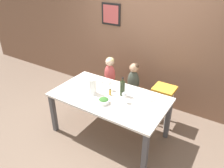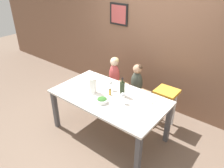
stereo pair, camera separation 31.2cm
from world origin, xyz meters
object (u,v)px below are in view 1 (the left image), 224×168
at_px(chair_far_center, 133,94).
at_px(person_child_center, 134,77).
at_px(chair_right_highchair, 164,96).
at_px(wine_glass_near, 124,95).
at_px(chair_far_left, 110,87).
at_px(paper_towel_roll, 93,87).
at_px(person_child_left, 110,70).
at_px(wine_bottle, 122,88).
at_px(wine_glass_far, 110,83).
at_px(dinner_plate_back_right, 148,97).
at_px(dinner_plate_back_left, 97,81).
at_px(salad_bowl_large, 104,101).
at_px(dinner_plate_front_left, 72,94).

distance_m(chair_far_center, person_child_center, 0.37).
distance_m(chair_right_highchair, wine_glass_near, 0.91).
relative_size(chair_far_left, chair_far_center, 1.00).
xyz_separation_m(paper_towel_roll, wine_glass_near, (0.54, 0.05, 0.00)).
relative_size(chair_far_center, person_child_left, 0.85).
distance_m(wine_bottle, wine_glass_far, 0.26).
bearing_deg(chair_right_highchair, dinner_plate_back_right, -100.80).
bearing_deg(chair_far_left, chair_far_center, 0.00).
relative_size(chair_far_left, wine_glass_near, 2.74).
bearing_deg(chair_far_center, dinner_plate_back_left, -137.55).
distance_m(chair_far_left, chair_far_center, 0.51).
distance_m(wine_bottle, dinner_plate_back_left, 0.65).
bearing_deg(salad_bowl_large, chair_far_center, 90.64).
distance_m(person_child_center, wine_glass_far, 0.62).
bearing_deg(chair_far_center, wine_bottle, -78.57).
height_order(chair_far_left, dinner_plate_back_left, dinner_plate_back_left).
xyz_separation_m(wine_glass_far, salad_bowl_large, (0.14, -0.37, -0.09)).
bearing_deg(person_child_left, chair_far_left, -90.00).
bearing_deg(dinner_plate_front_left, chair_far_center, 61.84).
xyz_separation_m(chair_far_left, salad_bowl_large, (0.52, -0.97, 0.39)).
height_order(wine_glass_far, dinner_plate_back_right, wine_glass_far).
distance_m(person_child_center, paper_towel_roll, 0.89).
relative_size(chair_right_highchair, wine_glass_near, 4.20).
distance_m(paper_towel_roll, wine_glass_near, 0.55).
bearing_deg(dinner_plate_back_right, chair_right_highchair, 79.20).
xyz_separation_m(person_child_center, dinner_plate_back_right, (0.50, -0.47, -0.02)).
bearing_deg(dinner_plate_back_left, wine_glass_far, -21.34).
bearing_deg(salad_bowl_large, chair_far_left, 118.45).
relative_size(chair_right_highchair, wine_bottle, 2.33).
height_order(salad_bowl_large, dinner_plate_front_left, salad_bowl_large).
distance_m(wine_glass_far, dinner_plate_back_right, 0.65).
bearing_deg(dinner_plate_front_left, dinner_plate_back_right, 28.03).
distance_m(salad_bowl_large, dinner_plate_front_left, 0.57).
distance_m(chair_right_highchair, salad_bowl_large, 1.15).
bearing_deg(wine_glass_near, chair_far_center, 107.81).
bearing_deg(wine_glass_far, chair_right_highchair, 39.44).
bearing_deg(wine_bottle, wine_glass_near, -51.82).
bearing_deg(person_child_center, dinner_plate_front_left, -118.13).
height_order(person_child_left, wine_glass_far, person_child_left).
xyz_separation_m(dinner_plate_back_left, dinner_plate_back_right, (1.00, -0.02, 0.00)).
relative_size(wine_glass_near, salad_bowl_large, 1.03).
xyz_separation_m(chair_right_highchair, wine_glass_near, (-0.34, -0.78, 0.31)).
bearing_deg(person_child_center, wine_glass_far, -102.20).
bearing_deg(paper_towel_roll, person_child_center, 70.65).
relative_size(salad_bowl_large, dinner_plate_back_right, 0.70).
distance_m(paper_towel_roll, dinner_plate_front_left, 0.35).
xyz_separation_m(person_child_left, dinner_plate_back_right, (1.02, -0.47, -0.02)).
xyz_separation_m(chair_far_center, person_child_center, (0.00, 0.00, 0.37)).
xyz_separation_m(wine_glass_near, dinner_plate_back_right, (0.25, 0.31, -0.12)).
xyz_separation_m(chair_far_center, wine_bottle, (0.13, -0.62, 0.48)).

